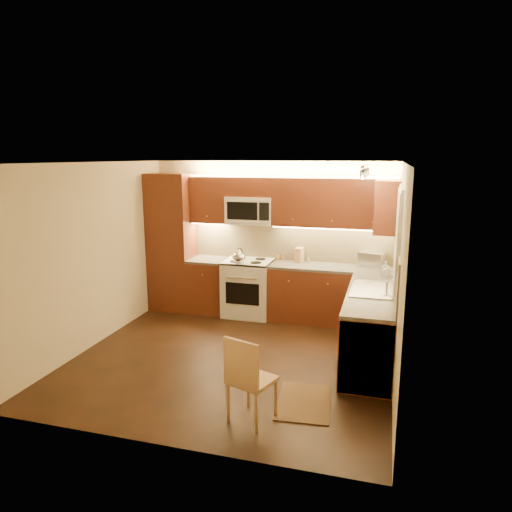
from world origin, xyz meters
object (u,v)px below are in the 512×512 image
(dining_chair, at_px, (252,378))
(knife_block, at_px, (299,255))
(kettle, at_px, (239,256))
(stove, at_px, (248,288))
(microwave, at_px, (250,210))
(soap_bottle, at_px, (386,268))
(sink, at_px, (372,284))
(toaster_oven, at_px, (372,259))

(dining_chair, bearing_deg, knife_block, 112.19)
(kettle, relative_size, dining_chair, 0.27)
(stove, relative_size, kettle, 3.77)
(microwave, height_order, knife_block, microwave)
(soap_bottle, bearing_deg, dining_chair, -91.25)
(microwave, relative_size, kettle, 3.11)
(knife_block, relative_size, dining_chair, 0.26)
(dining_chair, bearing_deg, soap_bottle, 85.57)
(sink, bearing_deg, stove, 150.64)
(toaster_oven, bearing_deg, dining_chair, -88.90)
(microwave, xyz_separation_m, soap_bottle, (2.15, -0.47, -0.71))
(sink, relative_size, dining_chair, 0.96)
(microwave, relative_size, sink, 0.88)
(microwave, distance_m, dining_chair, 3.55)
(kettle, height_order, toaster_oven, kettle)
(sink, xyz_separation_m, toaster_oven, (-0.06, 1.32, 0.04))
(stove, height_order, microwave, microwave)
(kettle, bearing_deg, knife_block, 47.76)
(soap_bottle, bearing_deg, sink, -78.18)
(toaster_oven, height_order, knife_block, knife_block)
(dining_chair, bearing_deg, toaster_oven, 92.50)
(stove, bearing_deg, knife_block, 14.24)
(sink, relative_size, soap_bottle, 4.03)
(kettle, xyz_separation_m, knife_block, (0.89, 0.43, -0.02))
(microwave, bearing_deg, toaster_oven, 1.91)
(microwave, relative_size, dining_chair, 0.85)
(sink, relative_size, kettle, 3.52)
(sink, bearing_deg, kettle, 156.61)
(stove, xyz_separation_m, knife_block, (0.80, 0.20, 0.56))
(soap_bottle, bearing_deg, kettle, -160.15)
(stove, relative_size, sink, 1.07)
(microwave, distance_m, knife_block, 1.07)
(kettle, bearing_deg, dining_chair, -47.70)
(dining_chair, bearing_deg, stove, 126.93)
(knife_block, distance_m, soap_bottle, 1.45)
(kettle, height_order, knife_block, kettle)
(sink, distance_m, toaster_oven, 1.33)
(microwave, distance_m, soap_bottle, 2.32)
(microwave, bearing_deg, sink, -32.21)
(toaster_oven, bearing_deg, knife_block, -162.04)
(toaster_oven, bearing_deg, kettle, -150.09)
(kettle, distance_m, soap_bottle, 2.24)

